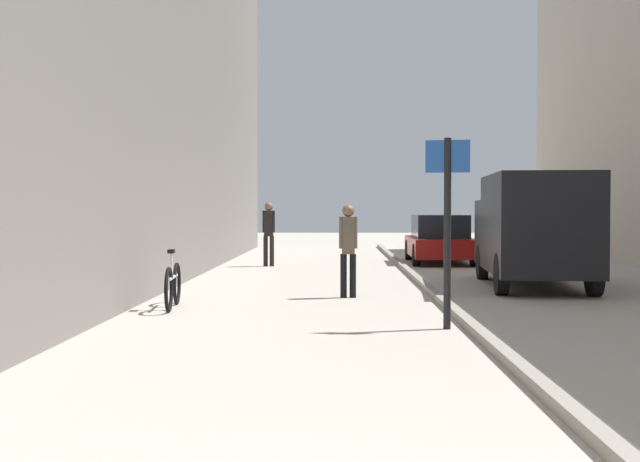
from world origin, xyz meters
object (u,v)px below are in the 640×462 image
(delivery_van, at_px, (533,227))
(bicycle_leaning, at_px, (173,285))
(pedestrian_main_foreground, at_px, (348,244))
(parked_car, at_px, (440,239))
(street_sign_post, at_px, (447,216))
(pedestrian_mid_block, at_px, (269,229))

(delivery_van, distance_m, bicycle_leaning, 7.77)
(delivery_van, relative_size, bicycle_leaning, 2.88)
(pedestrian_main_foreground, distance_m, parked_car, 9.93)
(parked_car, relative_size, street_sign_post, 1.63)
(bicycle_leaning, bearing_deg, pedestrian_main_foreground, 25.07)
(pedestrian_main_foreground, relative_size, parked_car, 0.41)
(pedestrian_mid_block, height_order, parked_car, pedestrian_mid_block)
(delivery_van, xyz_separation_m, parked_car, (-0.98, 7.46, -0.54))
(delivery_van, relative_size, parked_car, 1.21)
(pedestrian_mid_block, bearing_deg, parked_car, -156.34)
(bicycle_leaning, bearing_deg, parked_car, 58.05)
(pedestrian_mid_block, distance_m, parked_car, 5.27)
(pedestrian_main_foreground, bearing_deg, street_sign_post, 105.00)
(delivery_van, bearing_deg, parked_car, 101.80)
(pedestrian_main_foreground, relative_size, street_sign_post, 0.66)
(delivery_van, height_order, street_sign_post, street_sign_post)
(pedestrian_main_foreground, xyz_separation_m, pedestrian_mid_block, (-2.14, 7.97, 0.06))
(delivery_van, distance_m, parked_car, 7.54)
(pedestrian_mid_block, xyz_separation_m, street_sign_post, (3.43, -11.78, 0.49))
(pedestrian_mid_block, bearing_deg, pedestrian_main_foreground, 111.81)
(pedestrian_mid_block, distance_m, delivery_van, 8.45)
(pedestrian_main_foreground, xyz_separation_m, parked_car, (2.90, 9.49, -0.28))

